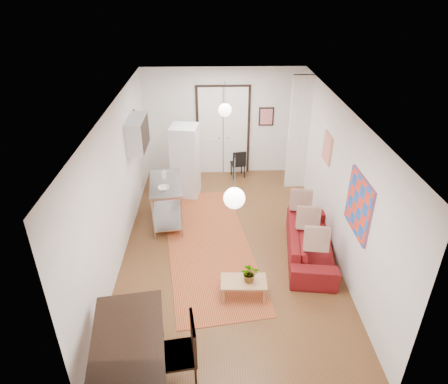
{
  "coord_description": "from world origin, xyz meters",
  "views": [
    {
      "loc": [
        -0.29,
        -6.75,
        4.97
      ],
      "look_at": [
        -0.08,
        -0.01,
        1.25
      ],
      "focal_mm": 32.0,
      "sensor_mm": 36.0,
      "label": 1
    }
  ],
  "objects_px": {
    "dining_table": "(128,342)",
    "kitchen_counter": "(166,197)",
    "sofa": "(310,242)",
    "black_side_chair": "(238,160)",
    "fridge": "(185,161)",
    "dining_chair_near": "(176,342)",
    "dining_chair_far": "(176,342)",
    "coffee_table": "(244,283)"
  },
  "relations": [
    {
      "from": "dining_table",
      "to": "kitchen_counter",
      "type": "bearing_deg",
      "value": 88.61
    },
    {
      "from": "sofa",
      "to": "black_side_chair",
      "type": "xyz_separation_m",
      "value": [
        -1.21,
        3.64,
        0.14
      ]
    },
    {
      "from": "fridge",
      "to": "dining_chair_near",
      "type": "relative_size",
      "value": 1.65
    },
    {
      "from": "sofa",
      "to": "dining_chair_near",
      "type": "bearing_deg",
      "value": 145.25
    },
    {
      "from": "kitchen_counter",
      "to": "black_side_chair",
      "type": "relative_size",
      "value": 1.76
    },
    {
      "from": "sofa",
      "to": "dining_chair_far",
      "type": "height_order",
      "value": "dining_chair_far"
    },
    {
      "from": "coffee_table",
      "to": "dining_chair_near",
      "type": "bearing_deg",
      "value": -124.22
    },
    {
      "from": "fridge",
      "to": "dining_table",
      "type": "xyz_separation_m",
      "value": [
        -0.45,
        -5.36,
        -0.12
      ]
    },
    {
      "from": "dining_chair_near",
      "to": "coffee_table",
      "type": "bearing_deg",
      "value": 137.52
    },
    {
      "from": "kitchen_counter",
      "to": "fridge",
      "type": "relative_size",
      "value": 0.77
    },
    {
      "from": "coffee_table",
      "to": "kitchen_counter",
      "type": "bearing_deg",
      "value": 122.52
    },
    {
      "from": "coffee_table",
      "to": "dining_chair_near",
      "type": "distance_m",
      "value": 1.85
    },
    {
      "from": "coffee_table",
      "to": "fridge",
      "type": "relative_size",
      "value": 0.44
    },
    {
      "from": "sofa",
      "to": "black_side_chair",
      "type": "relative_size",
      "value": 2.77
    },
    {
      "from": "fridge",
      "to": "dining_chair_far",
      "type": "distance_m",
      "value": 5.26
    },
    {
      "from": "sofa",
      "to": "dining_chair_far",
      "type": "relative_size",
      "value": 2.0
    },
    {
      "from": "kitchen_counter",
      "to": "dining_table",
      "type": "relative_size",
      "value": 0.81
    },
    {
      "from": "sofa",
      "to": "kitchen_counter",
      "type": "height_order",
      "value": "kitchen_counter"
    },
    {
      "from": "sofa",
      "to": "fridge",
      "type": "relative_size",
      "value": 1.21
    },
    {
      "from": "dining_table",
      "to": "dining_chair_far",
      "type": "bearing_deg",
      "value": 10.64
    },
    {
      "from": "kitchen_counter",
      "to": "dining_chair_far",
      "type": "relative_size",
      "value": 1.27
    },
    {
      "from": "kitchen_counter",
      "to": "fridge",
      "type": "distance_m",
      "value": 1.41
    },
    {
      "from": "sofa",
      "to": "black_side_chair",
      "type": "bearing_deg",
      "value": 26.45
    },
    {
      "from": "kitchen_counter",
      "to": "dining_chair_near",
      "type": "xyz_separation_m",
      "value": [
        0.5,
        -3.9,
        -0.04
      ]
    },
    {
      "from": "kitchen_counter",
      "to": "fridge",
      "type": "height_order",
      "value": "fridge"
    },
    {
      "from": "dining_chair_far",
      "to": "dining_chair_near",
      "type": "bearing_deg",
      "value": 0.0
    },
    {
      "from": "dining_table",
      "to": "black_side_chair",
      "type": "distance_m",
      "value": 6.63
    },
    {
      "from": "coffee_table",
      "to": "fridge",
      "type": "bearing_deg",
      "value": 107.4
    },
    {
      "from": "sofa",
      "to": "kitchen_counter",
      "type": "xyz_separation_m",
      "value": [
        -2.92,
        1.28,
        0.35
      ]
    },
    {
      "from": "kitchen_counter",
      "to": "sofa",
      "type": "bearing_deg",
      "value": -30.37
    },
    {
      "from": "coffee_table",
      "to": "black_side_chair",
      "type": "xyz_separation_m",
      "value": [
        0.18,
        4.75,
        0.15
      ]
    },
    {
      "from": "sofa",
      "to": "kitchen_counter",
      "type": "bearing_deg",
      "value": 74.35
    },
    {
      "from": "sofa",
      "to": "dining_table",
      "type": "bearing_deg",
      "value": 140.12
    },
    {
      "from": "kitchen_counter",
      "to": "dining_table",
      "type": "distance_m",
      "value": 4.02
    },
    {
      "from": "dining_table",
      "to": "dining_chair_far",
      "type": "xyz_separation_m",
      "value": [
        0.6,
        0.11,
        -0.15
      ]
    },
    {
      "from": "dining_table",
      "to": "fridge",
      "type": "bearing_deg",
      "value": 85.18
    },
    {
      "from": "dining_table",
      "to": "sofa",
      "type": "bearing_deg",
      "value": 42.12
    },
    {
      "from": "sofa",
      "to": "coffee_table",
      "type": "xyz_separation_m",
      "value": [
        -1.4,
        -1.11,
        -0.02
      ]
    },
    {
      "from": "dining_chair_near",
      "to": "fridge",
      "type": "bearing_deg",
      "value": 173.36
    },
    {
      "from": "kitchen_counter",
      "to": "dining_chair_near",
      "type": "distance_m",
      "value": 3.93
    },
    {
      "from": "dining_chair_far",
      "to": "black_side_chair",
      "type": "xyz_separation_m",
      "value": [
        1.21,
        6.26,
        -0.18
      ]
    },
    {
      "from": "coffee_table",
      "to": "sofa",
      "type": "bearing_deg",
      "value": 38.55
    }
  ]
}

